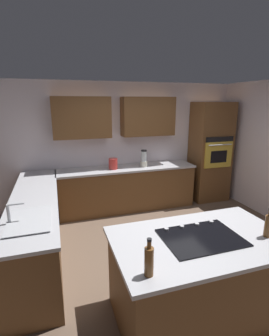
% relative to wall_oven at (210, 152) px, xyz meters
% --- Properties ---
extents(ground_plane, '(14.00, 14.00, 0.00)m').
position_rel_wall_oven_xyz_m(ground_plane, '(1.85, 1.72, -1.10)').
color(ground_plane, brown).
extents(wall_back, '(6.00, 0.44, 2.60)m').
position_rel_wall_oven_xyz_m(wall_back, '(1.92, -0.32, 0.37)').
color(wall_back, silver).
rests_on(wall_back, ground).
extents(lower_cabinets_back, '(2.80, 0.60, 0.86)m').
position_rel_wall_oven_xyz_m(lower_cabinets_back, '(1.95, -0.00, -0.67)').
color(lower_cabinets_back, brown).
rests_on(lower_cabinets_back, ground).
extents(countertop_back, '(2.84, 0.64, 0.04)m').
position_rel_wall_oven_xyz_m(countertop_back, '(1.95, -0.00, -0.22)').
color(countertop_back, '#B2B2B7').
rests_on(countertop_back, lower_cabinets_back).
extents(lower_cabinets_side, '(0.60, 2.90, 0.86)m').
position_rel_wall_oven_xyz_m(lower_cabinets_side, '(3.67, 1.17, -0.67)').
color(lower_cabinets_side, brown).
rests_on(lower_cabinets_side, ground).
extents(countertop_side, '(0.64, 2.94, 0.04)m').
position_rel_wall_oven_xyz_m(countertop_side, '(3.67, 1.17, -0.22)').
color(countertop_side, '#B2B2B7').
rests_on(countertop_side, lower_cabinets_side).
extents(island_base, '(1.68, 0.98, 0.86)m').
position_rel_wall_oven_xyz_m(island_base, '(2.02, 2.88, -0.67)').
color(island_base, brown).
rests_on(island_base, ground).
extents(island_top, '(1.76, 1.06, 0.04)m').
position_rel_wall_oven_xyz_m(island_top, '(2.02, 2.88, -0.22)').
color(island_top, '#B2B2B7').
rests_on(island_top, island_base).
extents(wall_oven, '(0.80, 0.66, 2.20)m').
position_rel_wall_oven_xyz_m(wall_oven, '(0.00, 0.00, 0.00)').
color(wall_oven, brown).
rests_on(wall_oven, ground).
extents(sink_unit, '(0.46, 0.70, 0.23)m').
position_rel_wall_oven_xyz_m(sink_unit, '(3.68, 1.97, -0.18)').
color(sink_unit, '#515456').
rests_on(sink_unit, countertop_side).
extents(cooktop, '(0.76, 0.56, 0.03)m').
position_rel_wall_oven_xyz_m(cooktop, '(2.02, 2.88, -0.19)').
color(cooktop, black).
rests_on(cooktop, island_top).
extents(blender, '(0.15, 0.15, 0.35)m').
position_rel_wall_oven_xyz_m(blender, '(1.60, 0.03, -0.05)').
color(blender, beige).
rests_on(blender, countertop_back).
extents(kettle, '(0.18, 0.18, 0.21)m').
position_rel_wall_oven_xyz_m(kettle, '(2.25, 0.03, -0.09)').
color(kettle, red).
rests_on(kettle, countertop_back).
extents(oil_bottle, '(0.07, 0.07, 0.32)m').
position_rel_wall_oven_xyz_m(oil_bottle, '(2.71, 3.24, -0.07)').
color(oil_bottle, brown).
rests_on(oil_bottle, island_top).
extents(second_bottle, '(0.07, 0.07, 0.30)m').
position_rel_wall_oven_xyz_m(second_bottle, '(1.39, 3.05, -0.08)').
color(second_bottle, brown).
rests_on(second_bottle, island_top).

